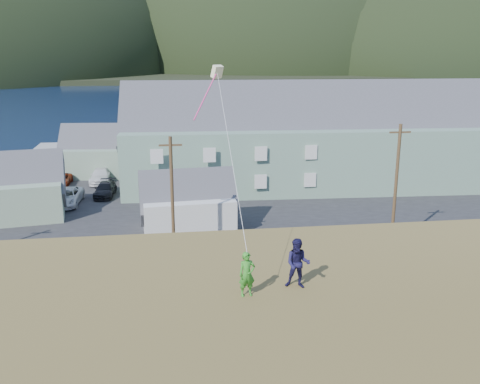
% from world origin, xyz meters
% --- Properties ---
extents(ground, '(900.00, 900.00, 0.00)m').
position_xyz_m(ground, '(0.00, 0.00, 0.00)').
color(ground, '#0A1638').
rests_on(ground, ground).
extents(grass_strip, '(110.00, 8.00, 0.10)m').
position_xyz_m(grass_strip, '(0.00, -2.00, 0.05)').
color(grass_strip, '#4C3D19').
rests_on(grass_strip, ground).
extents(waterfront_lot, '(72.00, 36.00, 0.12)m').
position_xyz_m(waterfront_lot, '(0.00, 17.00, 0.06)').
color(waterfront_lot, '#28282B').
rests_on(waterfront_lot, ground).
extents(wharf, '(26.00, 14.00, 0.90)m').
position_xyz_m(wharf, '(-6.00, 40.00, 0.45)').
color(wharf, gray).
rests_on(wharf, ground).
extents(far_shore, '(900.00, 320.00, 2.00)m').
position_xyz_m(far_shore, '(0.00, 330.00, 1.00)').
color(far_shore, black).
rests_on(far_shore, ground).
extents(far_hills, '(760.00, 265.00, 143.00)m').
position_xyz_m(far_hills, '(35.59, 279.38, 2.00)').
color(far_hills, black).
rests_on(far_hills, ground).
extents(lodge, '(39.87, 12.90, 13.85)m').
position_xyz_m(lodge, '(14.86, 20.86, 5.31)').
color(lodge, slate).
rests_on(lodge, waterfront_lot).
extents(shed_palegreen_near, '(10.73, 7.63, 7.22)m').
position_xyz_m(shed_palegreen_near, '(-14.39, 13.24, 2.72)').
color(shed_palegreen_near, gray).
rests_on(shed_palegreen_near, waterfront_lot).
extents(shed_white, '(8.23, 5.80, 6.27)m').
position_xyz_m(shed_white, '(1.45, 7.78, 2.41)').
color(shed_white, silver).
rests_on(shed_white, waterfront_lot).
extents(shed_palegreen_far, '(11.47, 7.16, 7.40)m').
position_xyz_m(shed_palegreen_far, '(-7.17, 28.93, 2.83)').
color(shed_palegreen_far, gray).
rests_on(shed_palegreen_far, waterfront_lot).
extents(utility_poles, '(34.39, 0.24, 9.54)m').
position_xyz_m(utility_poles, '(0.47, 1.50, 4.63)').
color(utility_poles, '#47331E').
rests_on(utility_poles, waterfront_lot).
extents(parked_cars, '(24.57, 14.01, 1.57)m').
position_xyz_m(parked_cars, '(-9.42, 21.50, 0.85)').
color(parked_cars, slate).
rests_on(parked_cars, waterfront_lot).
extents(kite_flyer_green, '(0.61, 0.46, 1.52)m').
position_xyz_m(kite_flyer_green, '(2.53, -18.95, 7.96)').
color(kite_flyer_green, '#318825').
rests_on(kite_flyer_green, hillside).
extents(kite_flyer_navy, '(1.01, 0.89, 1.74)m').
position_xyz_m(kite_flyer_navy, '(4.33, -18.55, 8.07)').
color(kite_flyer_navy, '#19163D').
rests_on(kite_flyer_navy, hillside).
extents(kite_rig, '(0.93, 4.52, 9.95)m').
position_xyz_m(kite_rig, '(2.29, -10.87, 13.80)').
color(kite_rig, '#FFFAC2').
rests_on(kite_rig, ground).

